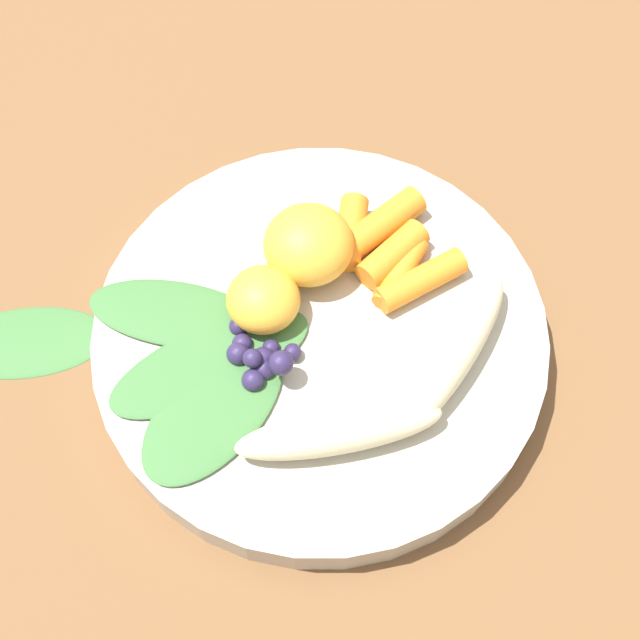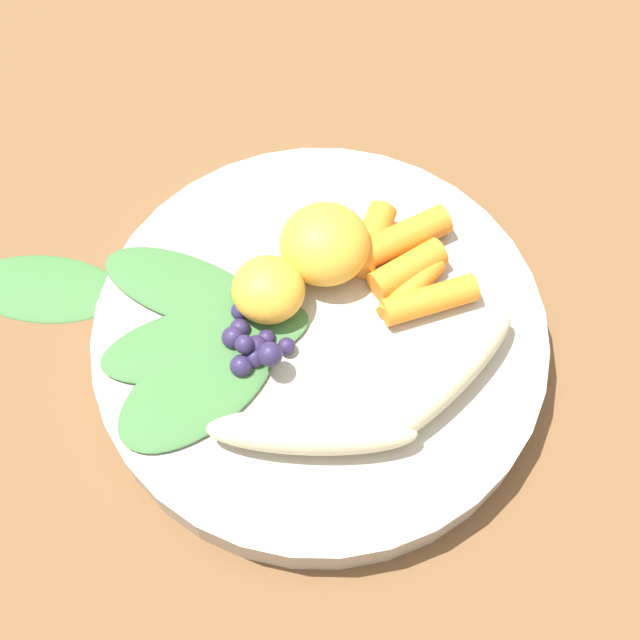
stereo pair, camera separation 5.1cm
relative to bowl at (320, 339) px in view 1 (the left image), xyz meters
name	(u,v)px [view 1 (the left image)]	position (x,y,z in m)	size (l,w,h in m)	color
ground_plane	(320,349)	(0.00, 0.00, -0.01)	(2.40, 2.40, 0.00)	brown
bowl	(320,339)	(0.00, 0.00, 0.00)	(0.28, 0.28, 0.03)	#B2AD9E
banana_peeled_left	(453,354)	(0.00, 0.08, 0.03)	(0.12, 0.03, 0.03)	beige
banana_peeled_right	(339,431)	(0.06, 0.03, 0.03)	(0.12, 0.03, 0.03)	beige
orange_segment_near	(264,298)	(0.00, -0.04, 0.03)	(0.04, 0.04, 0.03)	#F4A833
orange_segment_far	(309,245)	(-0.04, -0.02, 0.04)	(0.06, 0.06, 0.04)	#F4A833
carrot_front	(421,280)	(-0.04, 0.05, 0.02)	(0.02, 0.02, 0.06)	orange
carrot_mid_left	(400,273)	(-0.05, 0.04, 0.02)	(0.01, 0.01, 0.05)	orange
carrot_mid_right	(392,254)	(-0.06, 0.03, 0.02)	(0.02, 0.02, 0.05)	orange
carrot_rear	(380,225)	(-0.08, 0.02, 0.02)	(0.02, 0.02, 0.06)	orange
carrot_small	(350,232)	(-0.07, 0.00, 0.02)	(0.02, 0.02, 0.05)	orange
blueberry_pile	(259,357)	(0.03, -0.03, 0.02)	(0.04, 0.05, 0.03)	#2D234C
kale_leaf_left	(176,314)	(0.02, -0.09, 0.02)	(0.11, 0.04, 0.01)	#3D7038
kale_leaf_right	(211,362)	(0.04, -0.05, 0.02)	(0.13, 0.05, 0.01)	#3D7038
kale_leaf_rear	(214,408)	(0.07, -0.04, 0.02)	(0.11, 0.06, 0.01)	#3D7038
kale_leaf_stray	(25,341)	(0.05, -0.18, -0.01)	(0.10, 0.05, 0.01)	#3D7038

